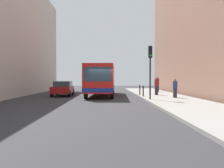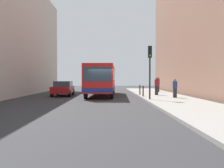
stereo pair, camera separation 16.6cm
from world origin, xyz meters
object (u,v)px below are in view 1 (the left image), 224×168
(traffic_light, at_px, (150,62))
(pedestrian_far_sidewalk, at_px, (158,84))
(pedestrian_near_signal, at_px, (175,88))
(car_beside_bus, at_px, (63,88))
(bollard_near, at_px, (143,91))
(bus, at_px, (102,79))
(bollard_mid, at_px, (140,90))
(pedestrian_mid_sidewalk, at_px, (156,86))

(traffic_light, xyz_separation_m, pedestrian_far_sidewalk, (2.78, 10.92, -1.96))
(traffic_light, distance_m, pedestrian_near_signal, 3.52)
(car_beside_bus, relative_size, bollard_near, 4.68)
(bus, bearing_deg, bollard_mid, 165.75)
(traffic_light, bearing_deg, pedestrian_mid_sidewalk, 73.65)
(bus, height_order, pedestrian_near_signal, bus)
(pedestrian_mid_sidewalk, relative_size, pedestrian_far_sidewalk, 0.97)
(bus, height_order, pedestrian_mid_sidewalk, bus)
(bollard_near, distance_m, pedestrian_far_sidewalk, 8.39)
(traffic_light, relative_size, bollard_near, 4.32)
(car_beside_bus, distance_m, pedestrian_mid_sidewalk, 9.31)
(bollard_mid, bearing_deg, traffic_light, -88.93)
(car_beside_bus, relative_size, pedestrian_mid_sidewalk, 2.56)
(traffic_light, xyz_separation_m, bollard_near, (-0.10, 3.05, -2.38))
(pedestrian_far_sidewalk, bearing_deg, pedestrian_mid_sidewalk, 37.80)
(car_beside_bus, distance_m, traffic_light, 10.11)
(bollard_near, xyz_separation_m, pedestrian_far_sidewalk, (2.88, 7.87, 0.42))
(pedestrian_near_signal, xyz_separation_m, pedestrian_far_sidewalk, (0.42, 9.33, 0.11))
(pedestrian_mid_sidewalk, bearing_deg, pedestrian_far_sidewalk, 25.72)
(bollard_mid, bearing_deg, bollard_near, -90.00)
(pedestrian_mid_sidewalk, bearing_deg, bollard_mid, 116.81)
(pedestrian_mid_sidewalk, bearing_deg, bollard_near, 179.80)
(bus, relative_size, pedestrian_far_sidewalk, 6.21)
(car_beside_bus, xyz_separation_m, traffic_light, (7.77, -6.08, 2.22))
(bus, distance_m, traffic_light, 7.66)
(car_beside_bus, distance_m, bollard_near, 8.25)
(traffic_light, bearing_deg, bollard_near, 91.88)
(car_beside_bus, distance_m, pedestrian_far_sidewalk, 11.61)
(car_beside_bus, xyz_separation_m, bollard_near, (7.67, -3.03, -0.16))
(traffic_light, distance_m, pedestrian_mid_sidewalk, 5.61)
(pedestrian_near_signal, bearing_deg, pedestrian_mid_sidewalk, 30.85)
(bollard_near, height_order, bollard_mid, same)
(traffic_light, height_order, bollard_near, traffic_light)
(car_beside_bus, height_order, bollard_mid, car_beside_bus)
(car_beside_bus, bearing_deg, bus, -175.79)
(bollard_near, relative_size, bollard_mid, 1.00)
(bollard_mid, xyz_separation_m, pedestrian_far_sidewalk, (2.88, 5.56, 0.42))
(bus, distance_m, bollard_near, 5.22)
(bus, xyz_separation_m, pedestrian_far_sidewalk, (6.67, 4.45, -0.68))
(car_beside_bus, relative_size, bollard_mid, 4.68)
(traffic_light, bearing_deg, car_beside_bus, 141.96)
(car_beside_bus, height_order, traffic_light, traffic_light)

